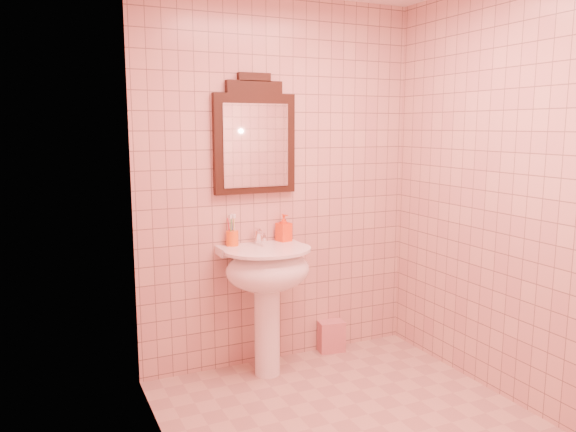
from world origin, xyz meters
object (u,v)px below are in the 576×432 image
pedestal_sink (267,279)px  toothbrush_cup (232,238)px  mirror (255,139)px  soap_dispenser (284,228)px  towel (331,336)px

pedestal_sink → toothbrush_cup: 0.35m
mirror → soap_dispenser: bearing=-10.1°
pedestal_sink → soap_dispenser: (0.19, 0.17, 0.29)m
soap_dispenser → towel: 0.93m
mirror → towel: 1.56m
mirror → towel: mirror is taller
soap_dispenser → mirror: bearing=155.5°
toothbrush_cup → pedestal_sink: bearing=-44.3°
soap_dispenser → towel: size_ratio=0.83×
soap_dispenser → towel: bearing=-14.2°
mirror → soap_dispenser: 0.64m
pedestal_sink → mirror: size_ratio=1.10×
soap_dispenser → towel: soap_dispenser is taller
mirror → towel: bearing=-3.2°
toothbrush_cup → towel: 1.10m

